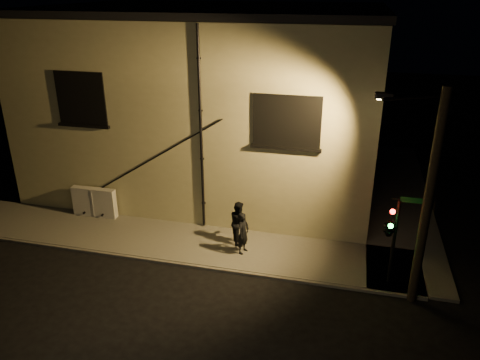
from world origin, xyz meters
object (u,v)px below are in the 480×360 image
(utility_cabinet, at_px, (94,202))
(pedestrian_b, at_px, (239,222))
(pedestrian_a, at_px, (243,233))
(streetlamp_pole, at_px, (425,195))
(traffic_signal, at_px, (390,227))

(utility_cabinet, relative_size, pedestrian_b, 1.14)
(pedestrian_a, distance_m, streetlamp_pole, 6.81)
(pedestrian_a, bearing_deg, pedestrian_b, 42.98)
(utility_cabinet, height_order, traffic_signal, traffic_signal)
(streetlamp_pole, bearing_deg, traffic_signal, 147.63)
(utility_cabinet, bearing_deg, traffic_signal, -10.23)
(pedestrian_b, relative_size, traffic_signal, 0.54)
(pedestrian_b, distance_m, traffic_signal, 5.90)
(utility_cabinet, height_order, streetlamp_pole, streetlamp_pole)
(pedestrian_b, bearing_deg, traffic_signal, -131.21)
(pedestrian_a, xyz_separation_m, traffic_signal, (5.20, -0.79, 1.36))
(pedestrian_a, relative_size, streetlamp_pole, 0.24)
(pedestrian_b, relative_size, streetlamp_pole, 0.25)
(pedestrian_a, height_order, streetlamp_pole, streetlamp_pole)
(pedestrian_a, xyz_separation_m, pedestrian_b, (-0.35, 0.73, 0.04))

